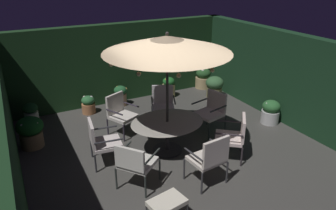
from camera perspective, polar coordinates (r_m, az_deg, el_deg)
ground_plane at (r=7.20m, az=1.93°, el=-8.59°), size 6.93×7.46×0.02m
hedge_backdrop_rear at (r=9.75m, az=-8.46°, el=7.48°), size 6.93×0.30×2.33m
hedge_backdrop_left at (r=5.93m, az=-27.21°, el=-5.96°), size 0.30×7.46×2.33m
hedge_backdrop_right at (r=8.68m, az=21.50°, el=4.06°), size 0.30×7.46×2.33m
patio_dining_table at (r=7.00m, az=-0.13°, el=-4.03°), size 1.62×1.33×0.73m
patio_umbrella at (r=6.36m, az=-0.15°, el=10.77°), size 2.59×2.59×2.66m
patio_chair_north at (r=5.92m, az=-5.87°, el=-9.99°), size 0.87×0.88×0.94m
patio_chair_northeast at (r=6.00m, az=7.48°, el=-9.12°), size 0.69×0.63×1.03m
patio_chair_east at (r=6.91m, az=11.67°, el=-5.16°), size 0.87×0.87×0.97m
patio_chair_southeast at (r=7.92m, az=7.77°, el=-0.78°), size 0.75×0.76×1.01m
patio_chair_south at (r=8.31m, az=-0.92°, el=0.36°), size 0.79×0.80×0.98m
patio_chair_southwest at (r=7.86m, az=-8.56°, el=-1.17°), size 0.78×0.77×0.99m
patio_chair_west at (r=6.73m, az=-11.81°, el=-6.13°), size 0.71×0.71×0.97m
ottoman_footrest at (r=5.35m, az=-0.17°, el=-17.10°), size 0.64×0.49×0.39m
potted_plant_right_near at (r=9.23m, az=-14.01°, el=0.10°), size 0.38×0.38×0.51m
potted_plant_right_far at (r=10.07m, az=0.12°, el=3.22°), size 0.40×0.40×0.64m
potted_plant_back_right at (r=7.88m, az=-23.30°, el=-4.29°), size 0.60×0.60×0.73m
potted_plant_left_near at (r=8.99m, az=-23.20°, el=-1.45°), size 0.37×0.37×0.60m
potted_plant_back_left at (r=8.79m, az=17.81°, el=-1.14°), size 0.46×0.46×0.63m
potted_plant_front_corner at (r=9.55m, az=-8.44°, el=1.80°), size 0.39×0.38×0.60m
potted_plant_back_center at (r=10.92m, az=6.29°, el=4.81°), size 0.52×0.52×0.68m
potted_plant_left_far at (r=10.16m, az=8.28°, el=3.36°), size 0.56×0.56×0.66m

